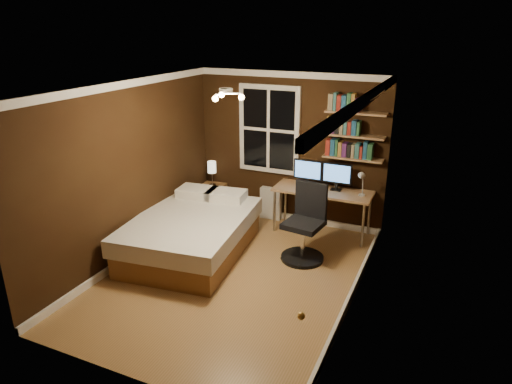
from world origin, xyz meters
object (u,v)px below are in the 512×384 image
at_px(nightstand, 213,198).
at_px(desk_lamp, 362,184).
at_px(desk, 323,194).
at_px(bed, 192,233).
at_px(radiator, 271,203).
at_px(bedside_lamp, 212,174).
at_px(office_chair, 305,230).
at_px(monitor_left, 308,173).
at_px(monitor_right, 337,177).

height_order(nightstand, desk_lamp, desk_lamp).
xyz_separation_m(desk, desk_lamp, (0.61, -0.08, 0.28)).
xyz_separation_m(bed, nightstand, (-0.48, 1.49, -0.06)).
bearing_deg(radiator, nightstand, -172.24).
bearing_deg(desk_lamp, desk, 172.20).
bearing_deg(bedside_lamp, office_chair, -25.78).
relative_size(monitor_left, monitor_right, 1.00).
height_order(radiator, office_chair, office_chair).
height_order(desk, desk_lamp, desk_lamp).
relative_size(monitor_right, desk_lamp, 1.06).
bearing_deg(radiator, monitor_right, -6.33).
distance_m(monitor_left, monitor_right, 0.47).
bearing_deg(bedside_lamp, desk, -1.68).
height_order(bedside_lamp, monitor_left, monitor_left).
bearing_deg(bed, office_chair, 10.99).
distance_m(bed, bedside_lamp, 1.62).
distance_m(monitor_right, office_chair, 1.14).
height_order(bedside_lamp, radiator, bedside_lamp).
bearing_deg(bedside_lamp, monitor_right, 0.46).
relative_size(radiator, office_chair, 0.50).
bearing_deg(monitor_right, radiator, 173.67).
relative_size(nightstand, monitor_left, 1.08).
relative_size(bedside_lamp, monitor_right, 0.93).
bearing_deg(desk, office_chair, -88.53).
bearing_deg(radiator, desk, -12.05).
bearing_deg(office_chair, bedside_lamp, 161.76).
xyz_separation_m(bed, bedside_lamp, (-0.48, 1.49, 0.41)).
distance_m(desk_lamp, office_chair, 1.15).
bearing_deg(radiator, desk_lamp, -10.41).
xyz_separation_m(radiator, monitor_right, (1.15, -0.13, 0.68)).
bearing_deg(bed, bedside_lamp, 101.24).
xyz_separation_m(radiator, monitor_left, (0.68, -0.13, 0.68)).
xyz_separation_m(nightstand, radiator, (1.07, 0.15, 0.03)).
xyz_separation_m(desk, office_chair, (0.02, -0.93, -0.24)).
bearing_deg(office_chair, bed, -154.73).
height_order(nightstand, office_chair, office_chair).
height_order(radiator, desk, desk).
height_order(bed, office_chair, office_chair).
relative_size(radiator, desk_lamp, 1.26).
height_order(bedside_lamp, monitor_right, monitor_right).
height_order(bed, bedside_lamp, bedside_lamp).
xyz_separation_m(desk, monitor_left, (-0.28, 0.08, 0.28)).
bearing_deg(desk_lamp, monitor_right, 159.12).
bearing_deg(nightstand, bedside_lamp, 0.00).
height_order(monitor_left, desk_lamp, desk_lamp).
height_order(monitor_right, office_chair, monitor_right).
distance_m(nightstand, monitor_left, 1.88).
bearing_deg(nightstand, monitor_right, -4.28).
relative_size(monitor_left, desk_lamp, 1.06).
height_order(desk_lamp, office_chair, desk_lamp).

